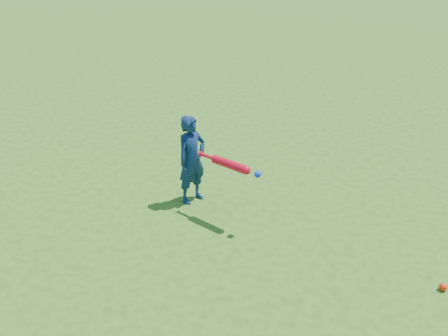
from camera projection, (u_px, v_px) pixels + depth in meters
name	position (u px, v px, depth m)	size (l,w,h in m)	color
ground	(159.00, 215.00, 5.89)	(80.00, 80.00, 0.00)	#2D5E16
child	(192.00, 160.00, 5.97)	(0.40, 0.26, 1.11)	#0F2449
ground_ball_red	(443.00, 287.00, 4.68)	(0.08, 0.08, 0.08)	red
bat_swing	(233.00, 165.00, 5.48)	(0.83, 0.32, 0.10)	red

